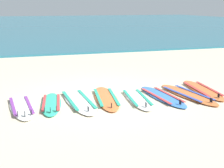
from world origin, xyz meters
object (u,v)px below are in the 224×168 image
at_px(surfboard_0, 21,107).
at_px(surfboard_3, 106,98).
at_px(surfboard_5, 162,96).
at_px(surfboard_2, 78,101).
at_px(surfboard_7, 202,90).
at_px(surfboard_4, 137,98).
at_px(surfboard_6, 188,94).
at_px(surfboard_1, 51,104).

height_order(surfboard_0, surfboard_3, same).
height_order(surfboard_3, surfboard_5, same).
relative_size(surfboard_2, surfboard_7, 1.05).
relative_size(surfboard_5, surfboard_7, 0.96).
xyz_separation_m(surfboard_0, surfboard_3, (2.23, 0.11, -0.00)).
bearing_deg(surfboard_0, surfboard_2, 3.11).
bearing_deg(surfboard_7, surfboard_0, -179.16).
bearing_deg(surfboard_5, surfboard_7, 10.77).
distance_m(surfboard_4, surfboard_6, 1.52).
height_order(surfboard_2, surfboard_4, same).
xyz_separation_m(surfboard_1, surfboard_3, (1.49, 0.08, -0.00)).
bearing_deg(surfboard_1, surfboard_6, -3.96).
distance_m(surfboard_5, surfboard_6, 0.78).
bearing_deg(surfboard_5, surfboard_6, -2.43).
relative_size(surfboard_1, surfboard_6, 0.83).
height_order(surfboard_1, surfboard_4, same).
height_order(surfboard_4, surfboard_5, same).
xyz_separation_m(surfboard_0, surfboard_4, (3.03, -0.18, -0.00)).
bearing_deg(surfboard_7, surfboard_2, 179.95).
bearing_deg(surfboard_0, surfboard_4, -3.42).
xyz_separation_m(surfboard_0, surfboard_6, (4.55, -0.23, -0.00)).
distance_m(surfboard_4, surfboard_7, 2.22).
relative_size(surfboard_0, surfboard_6, 0.89).
distance_m(surfboard_4, surfboard_5, 0.75).
relative_size(surfboard_4, surfboard_6, 0.89).
xyz_separation_m(surfboard_1, surfboard_6, (3.80, -0.26, -0.00)).
bearing_deg(surfboard_1, surfboard_0, -177.72).
height_order(surfboard_2, surfboard_5, same).
bearing_deg(surfboard_4, surfboard_6, -1.97).
relative_size(surfboard_1, surfboard_5, 0.88).
bearing_deg(surfboard_7, surfboard_4, -173.32).
bearing_deg(surfboard_3, surfboard_2, -178.10).
bearing_deg(surfboard_6, surfboard_4, 178.03).
height_order(surfboard_4, surfboard_6, same).
xyz_separation_m(surfboard_1, surfboard_4, (2.28, -0.21, -0.00)).
bearing_deg(surfboard_2, surfboard_1, -176.02).
relative_size(surfboard_4, surfboard_5, 0.95).
distance_m(surfboard_3, surfboard_5, 1.57).
distance_m(surfboard_3, surfboard_4, 0.84).
bearing_deg(surfboard_4, surfboard_7, 6.68).
bearing_deg(surfboard_6, surfboard_1, 176.04).
bearing_deg(surfboard_6, surfboard_0, 177.06).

